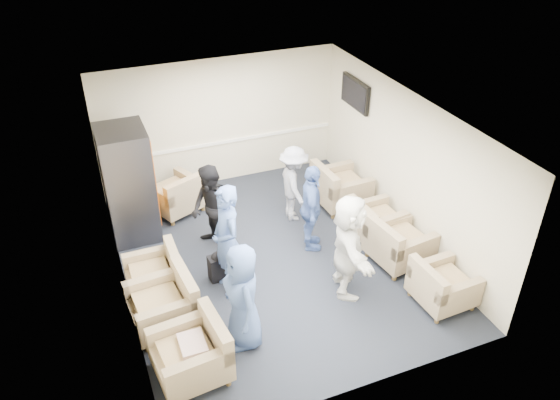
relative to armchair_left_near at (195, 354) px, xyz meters
name	(u,v)px	position (x,y,z in m)	size (l,w,h in m)	color
floor	(273,258)	(1.88, 1.97, -0.37)	(6.00, 6.00, 0.00)	black
ceiling	(272,115)	(1.88, 1.97, 2.33)	(6.00, 6.00, 0.00)	silver
back_wall	(220,122)	(1.88, 4.97, 0.98)	(5.00, 0.02, 2.70)	beige
front_wall	(364,313)	(1.88, -1.03, 0.98)	(5.00, 0.02, 2.70)	beige
left_wall	(115,225)	(-0.62, 1.97, 0.98)	(0.02, 6.00, 2.70)	beige
right_wall	(404,165)	(4.38, 1.97, 0.98)	(0.02, 6.00, 2.70)	beige
chair_rail	(221,142)	(1.88, 4.95, 0.53)	(4.98, 0.04, 0.06)	white
tv	(355,94)	(4.32, 3.77, 1.68)	(0.10, 1.00, 0.58)	black
armchair_left_near	(195,354)	(0.00, 0.00, 0.00)	(1.01, 1.01, 0.73)	#937D5E
armchair_left_mid	(167,305)	(-0.15, 1.07, 0.00)	(0.99, 0.99, 0.73)	#937D5E
armchair_left_far	(157,276)	(-0.14, 1.83, -0.04)	(0.83, 0.83, 0.66)	#937D5E
armchair_right_near	(440,287)	(3.87, -0.06, -0.03)	(0.87, 0.87, 0.67)	#937D5E
armchair_right_midnear	(396,245)	(3.80, 1.09, 0.00)	(1.02, 1.02, 0.73)	#937D5E
armchair_right_midfar	(375,223)	(3.81, 1.82, -0.03)	(0.89, 0.89, 0.68)	#937D5E
armchair_right_far	(338,189)	(3.72, 3.11, 0.01)	(0.99, 0.99, 0.76)	#937D5E
armchair_corner	(177,196)	(0.69, 4.06, -0.01)	(1.19, 1.19, 0.72)	#937D5E
vending_machine	(129,184)	(-0.21, 3.66, 0.69)	(0.85, 1.00, 2.10)	#494850
backpack	(218,265)	(0.85, 1.80, -0.09)	(0.33, 0.24, 0.53)	black
pillow	(193,345)	(-0.01, -0.01, 0.18)	(0.44, 0.33, 0.13)	beige
person_front_left	(243,297)	(0.80, 0.34, 0.46)	(0.81, 0.53, 1.65)	#4360A2
person_mid_left	(227,241)	(0.94, 1.51, 0.58)	(0.69, 0.45, 1.89)	#4360A2
person_back_left	(211,210)	(1.00, 2.63, 0.45)	(0.80, 0.62, 1.64)	black
person_back_right	(294,184)	(2.71, 3.02, 0.39)	(0.97, 0.56, 1.51)	beige
person_mid_right	(311,208)	(2.62, 2.04, 0.45)	(0.96, 0.40, 1.63)	#4360A2
person_front_right	(348,246)	(2.67, 0.78, 0.51)	(1.62, 0.52, 1.75)	white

